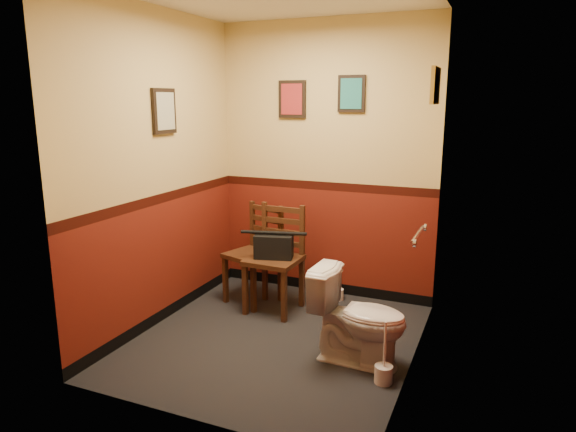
# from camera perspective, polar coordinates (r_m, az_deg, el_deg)

# --- Properties ---
(floor) EXTENTS (2.20, 2.40, 0.00)m
(floor) POSITION_cam_1_polar(r_m,az_deg,el_deg) (4.38, -1.31, -13.54)
(floor) COLOR black
(floor) RESTS_ON ground
(wall_back) EXTENTS (2.20, 0.00, 2.70)m
(wall_back) POSITION_cam_1_polar(r_m,az_deg,el_deg) (5.08, 4.21, 6.04)
(wall_back) COLOR #5F180F
(wall_back) RESTS_ON ground
(wall_front) EXTENTS (2.20, 0.00, 2.70)m
(wall_front) POSITION_cam_1_polar(r_m,az_deg,el_deg) (2.94, -11.11, 0.90)
(wall_front) COLOR #5F180F
(wall_front) RESTS_ON ground
(wall_left) EXTENTS (0.00, 2.40, 2.70)m
(wall_left) POSITION_cam_1_polar(r_m,az_deg,el_deg) (4.54, -14.22, 4.87)
(wall_left) COLOR #5F180F
(wall_left) RESTS_ON ground
(wall_right) EXTENTS (0.00, 2.40, 2.70)m
(wall_right) POSITION_cam_1_polar(r_m,az_deg,el_deg) (3.66, 14.48, 3.06)
(wall_right) COLOR #5F180F
(wall_right) RESTS_ON ground
(grab_bar) EXTENTS (0.05, 0.56, 0.06)m
(grab_bar) POSITION_cam_1_polar(r_m,az_deg,el_deg) (3.99, 14.28, -2.02)
(grab_bar) COLOR silver
(grab_bar) RESTS_ON wall_right
(framed_print_back_a) EXTENTS (0.28, 0.04, 0.36)m
(framed_print_back_a) POSITION_cam_1_polar(r_m,az_deg,el_deg) (5.15, 0.47, 12.85)
(framed_print_back_a) COLOR black
(framed_print_back_a) RESTS_ON wall_back
(framed_print_back_b) EXTENTS (0.26, 0.04, 0.34)m
(framed_print_back_b) POSITION_cam_1_polar(r_m,az_deg,el_deg) (4.95, 7.07, 13.34)
(framed_print_back_b) COLOR black
(framed_print_back_b) RESTS_ON wall_back
(framed_print_left) EXTENTS (0.04, 0.30, 0.38)m
(framed_print_left) POSITION_cam_1_polar(r_m,az_deg,el_deg) (4.57, -13.59, 11.26)
(framed_print_left) COLOR black
(framed_print_left) RESTS_ON wall_left
(framed_print_right) EXTENTS (0.04, 0.34, 0.28)m
(framed_print_right) POSITION_cam_1_polar(r_m,az_deg,el_deg) (4.22, 16.03, 13.75)
(framed_print_right) COLOR olive
(framed_print_right) RESTS_ON wall_right
(toilet) EXTENTS (0.74, 0.43, 0.71)m
(toilet) POSITION_cam_1_polar(r_m,az_deg,el_deg) (3.93, 7.87, -11.15)
(toilet) COLOR white
(toilet) RESTS_ON floor
(toilet_brush) EXTENTS (0.13, 0.13, 0.46)m
(toilet_brush) POSITION_cam_1_polar(r_m,az_deg,el_deg) (3.82, 10.57, -16.76)
(toilet_brush) COLOR silver
(toilet_brush) RESTS_ON floor
(chair_left) EXTENTS (0.56, 0.56, 0.95)m
(chair_left) POSITION_cam_1_polar(r_m,az_deg,el_deg) (5.02, -3.60, -4.21)
(chair_left) COLOR #462615
(chair_left) RESTS_ON floor
(chair_right) EXTENTS (0.48, 0.48, 0.99)m
(chair_right) POSITION_cam_1_polar(r_m,az_deg,el_deg) (4.81, -1.35, -4.75)
(chair_right) COLOR #462615
(chair_right) RESTS_ON floor
(handbag) EXTENTS (0.38, 0.26, 0.25)m
(handbag) POSITION_cam_1_polar(r_m,az_deg,el_deg) (4.73, -1.59, -3.38)
(handbag) COLOR black
(handbag) RESTS_ON chair_right
(tp_stack) EXTENTS (0.25, 0.15, 0.33)m
(tp_stack) POSITION_cam_1_polar(r_m,az_deg,el_deg) (5.16, 4.80, -7.74)
(tp_stack) COLOR silver
(tp_stack) RESTS_ON floor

